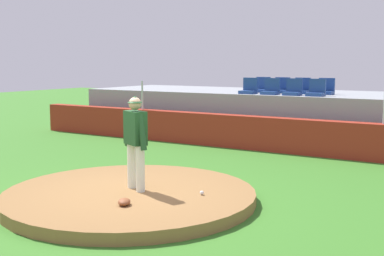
{
  "coord_description": "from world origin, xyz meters",
  "views": [
    {
      "loc": [
        5.55,
        -6.93,
        2.51
      ],
      "look_at": [
        0.0,
        2.16,
        1.1
      ],
      "focal_mm": 46.63,
      "sensor_mm": 36.0,
      "label": 1
    }
  ],
  "objects_px": {
    "stadium_chair_3": "(316,91)",
    "stadium_chair_1": "(271,89)",
    "fielding_glove": "(124,202)",
    "stadium_chair_6": "(302,89)",
    "stadium_chair_0": "(249,89)",
    "stadium_chair_5": "(281,88)",
    "stadium_chair_2": "(293,90)",
    "baseball": "(202,193)",
    "stadium_chair_4": "(262,88)",
    "pitcher": "(135,136)",
    "stadium_chair_7": "(326,89)"
  },
  "relations": [
    {
      "from": "stadium_chair_3",
      "to": "stadium_chair_1",
      "type": "bearing_deg",
      "value": 0.78
    },
    {
      "from": "stadium_chair_2",
      "to": "stadium_chair_5",
      "type": "bearing_deg",
      "value": -50.62
    },
    {
      "from": "stadium_chair_5",
      "to": "stadium_chair_2",
      "type": "bearing_deg",
      "value": 129.38
    },
    {
      "from": "fielding_glove",
      "to": "stadium_chair_5",
      "type": "height_order",
      "value": "stadium_chair_5"
    },
    {
      "from": "stadium_chair_0",
      "to": "baseball",
      "type": "bearing_deg",
      "value": 108.62
    },
    {
      "from": "stadium_chair_1",
      "to": "fielding_glove",
      "type": "bearing_deg",
      "value": 95.97
    },
    {
      "from": "stadium_chair_0",
      "to": "stadium_chair_5",
      "type": "distance_m",
      "value": 1.14
    },
    {
      "from": "pitcher",
      "to": "fielding_glove",
      "type": "xyz_separation_m",
      "value": [
        0.45,
        -0.9,
        -0.94
      ]
    },
    {
      "from": "baseball",
      "to": "fielding_glove",
      "type": "relative_size",
      "value": 0.25
    },
    {
      "from": "stadium_chair_0",
      "to": "stadium_chair_7",
      "type": "distance_m",
      "value": 2.34
    },
    {
      "from": "baseball",
      "to": "stadium_chair_2",
      "type": "bearing_deg",
      "value": 97.39
    },
    {
      "from": "fielding_glove",
      "to": "stadium_chair_2",
      "type": "bearing_deg",
      "value": -31.75
    },
    {
      "from": "baseball",
      "to": "stadium_chair_3",
      "type": "height_order",
      "value": "stadium_chair_3"
    },
    {
      "from": "baseball",
      "to": "fielding_glove",
      "type": "distance_m",
      "value": 1.42
    },
    {
      "from": "stadium_chair_5",
      "to": "stadium_chair_6",
      "type": "xyz_separation_m",
      "value": [
        0.68,
        -0.01,
        0.0
      ]
    },
    {
      "from": "stadium_chair_0",
      "to": "stadium_chair_1",
      "type": "distance_m",
      "value": 0.73
    },
    {
      "from": "stadium_chair_1",
      "to": "stadium_chair_6",
      "type": "height_order",
      "value": "same"
    },
    {
      "from": "fielding_glove",
      "to": "stadium_chair_6",
      "type": "xyz_separation_m",
      "value": [
        -0.18,
        9.04,
        1.43
      ]
    },
    {
      "from": "stadium_chair_2",
      "to": "stadium_chair_3",
      "type": "bearing_deg",
      "value": -178.78
    },
    {
      "from": "pitcher",
      "to": "stadium_chair_6",
      "type": "distance_m",
      "value": 8.16
    },
    {
      "from": "pitcher",
      "to": "stadium_chair_7",
      "type": "distance_m",
      "value": 8.25
    },
    {
      "from": "stadium_chair_1",
      "to": "stadium_chair_2",
      "type": "xyz_separation_m",
      "value": [
        0.71,
        0.0,
        0.0
      ]
    },
    {
      "from": "baseball",
      "to": "stadium_chair_3",
      "type": "xyz_separation_m",
      "value": [
        -0.2,
        6.99,
        1.45
      ]
    },
    {
      "from": "stadium_chair_3",
      "to": "stadium_chair_4",
      "type": "bearing_deg",
      "value": -22.77
    },
    {
      "from": "fielding_glove",
      "to": "stadium_chair_2",
      "type": "xyz_separation_m",
      "value": [
        -0.14,
        8.18,
        1.43
      ]
    },
    {
      "from": "stadium_chair_2",
      "to": "stadium_chair_3",
      "type": "xyz_separation_m",
      "value": [
        0.7,
        0.01,
        0.0
      ]
    },
    {
      "from": "stadium_chair_4",
      "to": "stadium_chair_6",
      "type": "xyz_separation_m",
      "value": [
        1.36,
        -0.03,
        0.0
      ]
    },
    {
      "from": "stadium_chair_5",
      "to": "stadium_chair_3",
      "type": "bearing_deg",
      "value": 148.88
    },
    {
      "from": "baseball",
      "to": "stadium_chair_0",
      "type": "bearing_deg",
      "value": 108.62
    },
    {
      "from": "fielding_glove",
      "to": "stadium_chair_7",
      "type": "distance_m",
      "value": 9.2
    },
    {
      "from": "stadium_chair_0",
      "to": "pitcher",
      "type": "bearing_deg",
      "value": 98.89
    },
    {
      "from": "pitcher",
      "to": "stadium_chair_2",
      "type": "xyz_separation_m",
      "value": [
        0.3,
        7.28,
        0.49
      ]
    },
    {
      "from": "stadium_chair_3",
      "to": "stadium_chair_5",
      "type": "xyz_separation_m",
      "value": [
        -1.41,
        0.85,
        0.0
      ]
    },
    {
      "from": "stadium_chair_0",
      "to": "stadium_chair_1",
      "type": "bearing_deg",
      "value": -179.32
    },
    {
      "from": "fielding_glove",
      "to": "stadium_chair_0",
      "type": "height_order",
      "value": "stadium_chair_0"
    },
    {
      "from": "stadium_chair_7",
      "to": "stadium_chair_1",
      "type": "bearing_deg",
      "value": 32.24
    },
    {
      "from": "stadium_chair_5",
      "to": "stadium_chair_6",
      "type": "relative_size",
      "value": 1.0
    },
    {
      "from": "baseball",
      "to": "stadium_chair_5",
      "type": "xyz_separation_m",
      "value": [
        -1.62,
        7.84,
        1.45
      ]
    },
    {
      "from": "stadium_chair_3",
      "to": "stadium_chair_5",
      "type": "relative_size",
      "value": 1.0
    },
    {
      "from": "stadium_chair_0",
      "to": "stadium_chair_1",
      "type": "relative_size",
      "value": 1.0
    },
    {
      "from": "pitcher",
      "to": "stadium_chair_5",
      "type": "height_order",
      "value": "stadium_chair_5"
    },
    {
      "from": "stadium_chair_3",
      "to": "stadium_chair_7",
      "type": "distance_m",
      "value": 0.88
    },
    {
      "from": "stadium_chair_0",
      "to": "fielding_glove",
      "type": "bearing_deg",
      "value": 100.99
    },
    {
      "from": "stadium_chair_2",
      "to": "pitcher",
      "type": "bearing_deg",
      "value": 87.6
    },
    {
      "from": "stadium_chair_0",
      "to": "stadium_chair_2",
      "type": "height_order",
      "value": "same"
    },
    {
      "from": "stadium_chair_0",
      "to": "stadium_chair_4",
      "type": "bearing_deg",
      "value": -92.76
    },
    {
      "from": "baseball",
      "to": "stadium_chair_3",
      "type": "bearing_deg",
      "value": 91.67
    },
    {
      "from": "baseball",
      "to": "fielding_glove",
      "type": "height_order",
      "value": "fielding_glove"
    },
    {
      "from": "stadium_chair_1",
      "to": "stadium_chair_7",
      "type": "distance_m",
      "value": 1.69
    },
    {
      "from": "pitcher",
      "to": "stadium_chair_7",
      "type": "bearing_deg",
      "value": 107.88
    }
  ]
}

